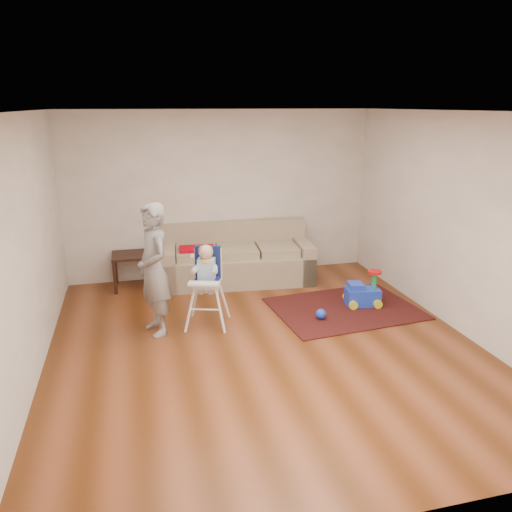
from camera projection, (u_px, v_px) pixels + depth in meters
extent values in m
plane|color=#51260D|center=(264.00, 345.00, 5.99)|extent=(5.50, 5.50, 0.00)
cube|color=beige|center=(221.00, 195.00, 8.14)|extent=(5.00, 0.04, 2.70)
cube|color=beige|center=(25.00, 252.00, 5.01)|extent=(0.04, 5.50, 2.70)
cube|color=beige|center=(459.00, 224.00, 6.18)|extent=(0.04, 5.50, 2.70)
cube|color=white|center=(265.00, 111.00, 5.20)|extent=(5.00, 5.50, 0.04)
cube|color=#B80112|center=(197.00, 249.00, 7.78)|extent=(0.57, 0.40, 0.04)
cube|color=black|center=(344.00, 308.00, 7.04)|extent=(2.08, 1.64, 0.02)
sphere|color=blue|center=(321.00, 314.00, 6.66)|extent=(0.14, 0.14, 0.14)
cylinder|color=blue|center=(202.00, 256.00, 6.17)|extent=(0.05, 0.12, 0.01)
imported|color=gray|center=(154.00, 270.00, 6.10)|extent=(0.56, 0.70, 1.66)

